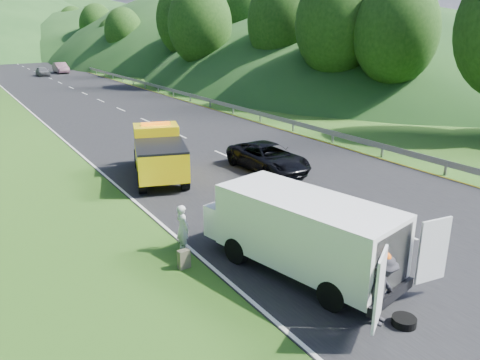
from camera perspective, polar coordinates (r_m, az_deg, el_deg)
ground at (r=17.17m, az=6.40°, el=-5.85°), size 320.00×320.00×0.00m
road_surface at (r=54.19m, az=-18.42°, el=9.97°), size 14.00×200.00×0.02m
guardrail at (r=68.11m, az=-15.08°, el=11.78°), size 0.06×140.00×1.52m
tree_line_right at (r=79.62m, az=-7.85°, el=13.08°), size 14.00×140.00×14.00m
hills_backdrop at (r=147.94m, az=-26.59°, el=13.72°), size 201.00×288.60×44.00m
tow_truck at (r=22.62m, az=-9.87°, el=3.25°), size 3.80×6.18×2.50m
white_van at (r=13.76m, az=7.44°, el=-6.10°), size 4.20×7.12×2.37m
woman at (r=15.55m, az=-6.89°, el=-8.55°), size 0.48×0.62×1.57m
child at (r=15.93m, az=1.75°, el=-7.73°), size 0.55×0.45×1.04m
worker at (r=12.57m, az=16.58°, el=-16.35°), size 1.35×1.08×1.82m
suitcase at (r=14.40m, az=-6.84°, el=-9.54°), size 0.38×0.23×0.59m
spare_tire at (r=12.65m, az=19.31°, el=-16.39°), size 0.60×0.60×0.20m
passing_suv at (r=23.72m, az=3.43°, el=1.12°), size 2.34×4.98×1.38m
dist_car_a at (r=75.73m, az=-22.86°, el=11.59°), size 1.56×3.87×1.32m
dist_car_b at (r=79.52m, az=-20.95°, el=12.07°), size 1.67×4.79×1.58m
dist_car_c at (r=109.89m, az=-25.76°, el=12.88°), size 2.06×5.07×1.47m
dist_car_d at (r=114.60m, az=-24.87°, el=13.15°), size 1.56×3.87×1.32m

